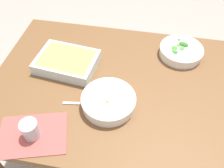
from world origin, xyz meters
TOP-DOWN VIEW (x-y plane):
  - ground_plane at (0.00, 0.00)m, footprint 6.00×6.00m
  - dining_table at (0.00, 0.00)m, footprint 1.20×0.90m
  - placemat at (0.27, 0.34)m, footprint 0.33×0.27m
  - stew_bowl at (-0.01, 0.13)m, footprint 0.25×0.25m
  - broccoli_bowl at (-0.33, -0.28)m, footprint 0.23×0.23m
  - baking_dish at (0.25, -0.08)m, footprint 0.32×0.25m
  - drink_cup at (0.27, 0.34)m, footprint 0.07×0.07m
  - spoon_by_stew at (0.09, 0.14)m, footprint 0.18×0.04m

SIDE VIEW (x-z plane):
  - ground_plane at x=0.00m, z-range 0.00..0.00m
  - dining_table at x=0.00m, z-range 0.28..1.02m
  - placemat at x=0.27m, z-range 0.74..0.74m
  - spoon_by_stew at x=0.09m, z-range 0.74..0.75m
  - broccoli_bowl at x=-0.33m, z-range 0.74..0.80m
  - stew_bowl at x=-0.01m, z-range 0.74..0.80m
  - baking_dish at x=0.25m, z-range 0.74..0.80m
  - drink_cup at x=0.27m, z-range 0.74..0.82m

